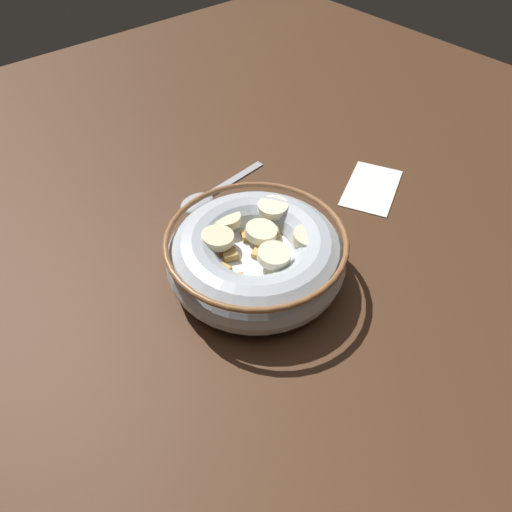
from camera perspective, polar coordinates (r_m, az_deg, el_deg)
name	(u,v)px	position (r cm, az deg, el deg)	size (l,w,h in cm)	color
ground_plane	(256,282)	(52.87, 0.00, -3.04)	(136.69, 136.69, 2.00)	#472B19
cereal_bowl	(256,255)	(49.92, 0.01, 0.08)	(18.44, 18.44, 5.74)	#B2BCC6
spoon	(206,195)	(61.97, -5.91, 7.07)	(13.96, 3.80, 0.80)	#A5A5AD
folded_napkin	(372,187)	(64.94, 13.33, 7.79)	(10.14, 6.09, 0.30)	white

